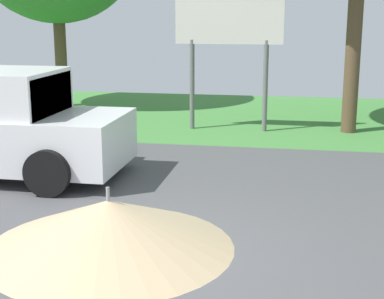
# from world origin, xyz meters

# --- Properties ---
(ground_plane) EXTENTS (40.00, 22.00, 0.20)m
(ground_plane) POSITION_xyz_m (0.00, 2.95, -0.05)
(ground_plane) COLOR #4C4C4F
(roadside_billboard) EXTENTS (2.60, 0.12, 3.50)m
(roadside_billboard) POSITION_xyz_m (0.04, 7.85, 2.55)
(roadside_billboard) COLOR slate
(roadside_billboard) RESTS_ON ground_plane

